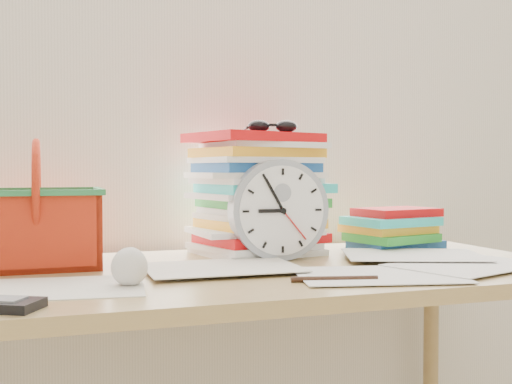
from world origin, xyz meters
name	(u,v)px	position (x,y,z in m)	size (l,w,h in m)	color
curtain	(213,46)	(0.00, 1.98, 1.30)	(2.40, 0.01, 2.50)	white
desk	(259,301)	(0.00, 1.60, 0.68)	(1.40, 0.70, 0.75)	#9F804A
paper_stack	(259,194)	(0.08, 1.82, 0.90)	(0.32, 0.26, 0.30)	white
clock	(279,210)	(0.08, 1.69, 0.87)	(0.24, 0.24, 0.05)	#959BA6
sunglasses	(273,126)	(0.10, 1.78, 1.07)	(0.14, 0.12, 0.03)	black
book_stack	(392,228)	(0.44, 1.79, 0.80)	(0.26, 0.20, 0.11)	white
basket	(37,205)	(-0.46, 1.75, 0.89)	(0.27, 0.21, 0.27)	red
crumpled_ball	(129,266)	(-0.30, 1.46, 0.79)	(0.07, 0.07, 0.07)	white
pen	(334,279)	(0.07, 1.38, 0.76)	(0.01, 0.01, 0.17)	black
scattered_papers	(259,264)	(0.00, 1.60, 0.76)	(1.26, 0.42, 0.02)	white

